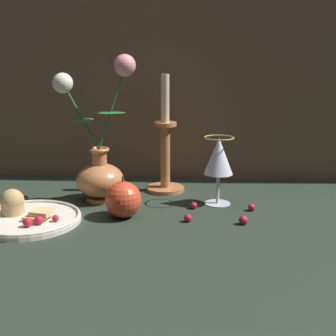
{
  "coord_description": "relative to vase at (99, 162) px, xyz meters",
  "views": [
    {
      "loc": [
        0.12,
        -1.01,
        0.35
      ],
      "look_at": [
        0.06,
        0.01,
        0.1
      ],
      "focal_mm": 50.0,
      "sensor_mm": 36.0,
      "label": 1
    }
  ],
  "objects": [
    {
      "name": "candlestick",
      "position": [
        0.15,
        0.09,
        0.0
      ],
      "size": [
        0.1,
        0.1,
        0.31
      ],
      "color": "#B77042",
      "rests_on": "ground_plane"
    },
    {
      "name": "berry_by_glass_stem",
      "position": [
        0.36,
        -0.06,
        -0.09
      ],
      "size": [
        0.02,
        0.02,
        0.02
      ],
      "primitive_type": "sphere",
      "color": "#AD192D",
      "rests_on": "ground_plane"
    },
    {
      "name": "berry_front_center",
      "position": [
        0.33,
        -0.15,
        -0.09
      ],
      "size": [
        0.02,
        0.02,
        0.02
      ],
      "primitive_type": "sphere",
      "color": "#AD192D",
      "rests_on": "ground_plane"
    },
    {
      "name": "berry_under_candlestick",
      "position": [
        0.23,
        -0.05,
        -0.09
      ],
      "size": [
        0.02,
        0.02,
        0.02
      ],
      "primitive_type": "sphere",
      "color": "#AD192D",
      "rests_on": "ground_plane"
    },
    {
      "name": "berry_near_plate",
      "position": [
        0.22,
        -0.14,
        -0.09
      ],
      "size": [
        0.02,
        0.02,
        0.02
      ],
      "primitive_type": "sphere",
      "color": "#AD192D",
      "rests_on": "ground_plane"
    },
    {
      "name": "plate_with_pastries",
      "position": [
        -0.13,
        -0.16,
        -0.08
      ],
      "size": [
        0.23,
        0.23,
        0.07
      ],
      "color": "silver",
      "rests_on": "ground_plane"
    },
    {
      "name": "ground_plane",
      "position": [
        0.11,
        -0.07,
        -0.1
      ],
      "size": [
        2.4,
        2.4,
        0.0
      ],
      "primitive_type": "plane",
      "color": "#232D23",
      "rests_on": "ground"
    },
    {
      "name": "wine_glass",
      "position": [
        0.28,
        -0.01,
        0.01
      ],
      "size": [
        0.07,
        0.07,
        0.16
      ],
      "color": "silver",
      "rests_on": "ground_plane"
    },
    {
      "name": "vase",
      "position": [
        0.0,
        0.0,
        0.0
      ],
      "size": [
        0.2,
        0.12,
        0.35
      ],
      "color": "#B77042",
      "rests_on": "ground_plane"
    },
    {
      "name": "apple_beside_vase",
      "position": [
        0.07,
        -0.12,
        -0.06
      ],
      "size": [
        0.08,
        0.08,
        0.09
      ],
      "color": "#D14223",
      "rests_on": "ground_plane"
    }
  ]
}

